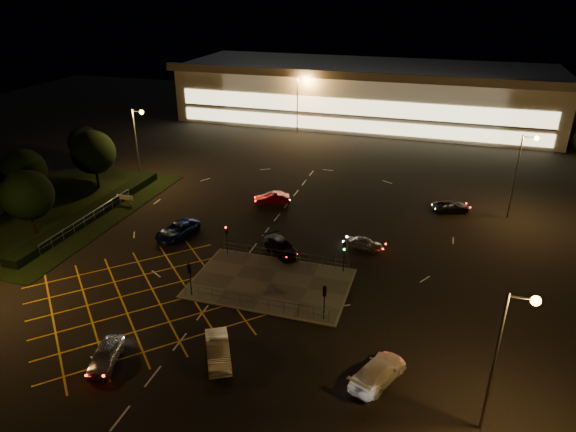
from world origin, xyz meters
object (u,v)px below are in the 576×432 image
(car_queue_white, at_px, (218,350))
(car_right_silver, at_px, (364,243))
(car_approach_white, at_px, (378,372))
(car_east_grey, at_px, (451,207))
(signal_sw, at_px, (190,273))
(car_circ_red, at_px, (272,198))
(signal_ne, at_px, (344,250))
(signal_nw, at_px, (227,234))
(car_left_blue, at_px, (177,230))
(car_near_silver, at_px, (105,355))
(car_far_dkgrey, at_px, (281,247))
(signal_se, at_px, (324,296))

(car_queue_white, height_order, car_right_silver, car_queue_white)
(car_approach_white, bearing_deg, car_east_grey, -73.75)
(signal_sw, relative_size, car_circ_red, 0.72)
(car_approach_white, bearing_deg, signal_ne, -44.97)
(car_circ_red, bearing_deg, signal_ne, 18.07)
(signal_sw, height_order, car_right_silver, signal_sw)
(car_circ_red, bearing_deg, car_east_grey, 78.38)
(signal_nw, distance_m, car_left_blue, 7.34)
(car_near_silver, xyz_separation_m, car_left_blue, (-4.87, 19.94, 0.04))
(car_queue_white, relative_size, car_east_grey, 1.07)
(car_far_dkgrey, xyz_separation_m, car_circ_red, (-5.05, 11.88, -0.02))
(signal_nw, height_order, signal_ne, same)
(car_left_blue, relative_size, car_east_grey, 1.24)
(signal_ne, bearing_deg, signal_nw, 180.00)
(signal_ne, height_order, car_right_silver, signal_ne)
(car_left_blue, bearing_deg, signal_ne, 5.75)
(signal_sw, distance_m, car_near_silver, 10.11)
(signal_ne, bearing_deg, car_approach_white, -69.04)
(signal_sw, height_order, car_circ_red, signal_sw)
(signal_se, xyz_separation_m, car_east_grey, (9.59, 25.93, -1.75))
(car_right_silver, xyz_separation_m, car_approach_white, (4.12, -19.04, 0.14))
(car_near_silver, bearing_deg, car_left_blue, 88.11)
(signal_ne, bearing_deg, car_east_grey, 61.88)
(car_near_silver, height_order, car_left_blue, car_left_blue)
(signal_ne, relative_size, car_left_blue, 0.58)
(car_circ_red, xyz_separation_m, car_east_grey, (21.44, 4.22, -0.10))
(signal_sw, relative_size, car_east_grey, 0.71)
(car_left_blue, xyz_separation_m, car_east_grey, (28.41, 15.76, -0.14))
(car_east_grey, bearing_deg, car_near_silver, 124.87)
(signal_sw, height_order, signal_se, same)
(car_near_silver, height_order, car_approach_white, car_approach_white)
(car_near_silver, bearing_deg, car_far_dkgrey, 54.35)
(signal_sw, distance_m, car_far_dkgrey, 11.23)
(car_near_silver, relative_size, car_approach_white, 0.81)
(car_far_dkgrey, xyz_separation_m, car_east_grey, (16.39, 16.10, -0.13))
(car_near_silver, distance_m, car_right_silver, 27.60)
(signal_sw, relative_size, car_left_blue, 0.58)
(car_queue_white, distance_m, car_far_dkgrey, 16.78)
(car_far_dkgrey, bearing_deg, car_approach_white, -98.81)
(signal_se, bearing_deg, car_east_grey, -110.29)
(car_right_silver, distance_m, car_approach_white, 19.48)
(car_east_grey, bearing_deg, car_left_blue, 97.29)
(signal_sw, relative_size, car_right_silver, 0.86)
(car_queue_white, relative_size, car_right_silver, 1.30)
(car_far_dkgrey, height_order, car_east_grey, car_far_dkgrey)
(car_approach_white, bearing_deg, car_near_silver, 36.07)
(signal_nw, bearing_deg, signal_sw, -90.00)
(car_queue_white, height_order, car_circ_red, car_queue_white)
(car_queue_white, bearing_deg, signal_se, 19.16)
(car_near_silver, bearing_deg, signal_sw, 63.09)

